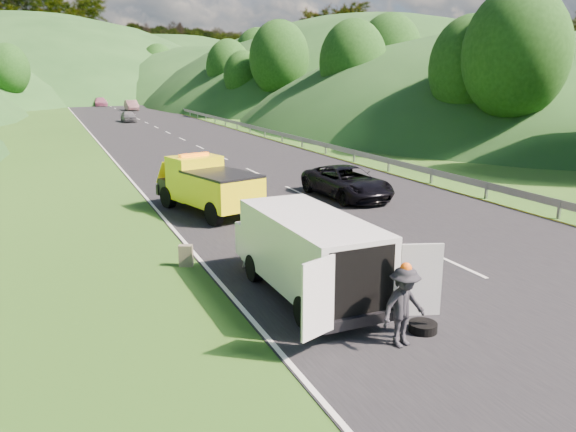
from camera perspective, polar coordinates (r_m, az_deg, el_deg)
name	(u,v)px	position (r m, az deg, el deg)	size (l,w,h in m)	color
ground	(338,260)	(17.25, 5.13, -4.45)	(320.00, 320.00, 0.00)	#38661E
road_surface	(168,133)	(55.68, -12.10, 8.28)	(14.00, 200.00, 0.02)	black
guardrail	(207,121)	(69.48, -8.22, 9.57)	(0.06, 140.00, 1.52)	gray
tree_line_right	(280,114)	(80.67, -0.80, 10.35)	(14.00, 140.00, 14.00)	#235418
hills_backdrop	(104,96)	(149.83, -18.19, 11.47)	(201.00, 288.60, 44.00)	#2D5B23
tow_truck	(208,185)	(22.94, -8.18, 3.11)	(3.34, 5.74, 2.33)	black
white_van	(307,251)	(14.11, 1.99, -3.52)	(3.31, 6.06, 2.14)	black
woman	(248,269)	(16.47, -4.11, -5.35)	(0.63, 0.46, 1.73)	silver
child	(284,265)	(16.73, -0.39, -4.99)	(0.48, 0.37, 0.98)	tan
worker	(402,346)	(12.26, 11.47, -12.81)	(1.12, 0.64, 1.73)	black
suitcase	(186,256)	(16.80, -10.33, -3.99)	(0.40, 0.22, 0.65)	#625C4A
spare_tire	(422,332)	(12.95, 13.51, -11.39)	(0.63, 0.63, 0.20)	black
passing_suv	(347,198)	(25.80, 5.97, 1.84)	(2.35, 5.10, 1.42)	black
dist_car_a	(129,122)	(69.17, -15.86, 9.16)	(1.53, 3.80, 1.29)	#55565B
dist_car_b	(132,111)	(90.84, -15.58, 10.28)	(1.65, 4.74, 1.56)	brown
dist_car_c	(101,106)	(104.77, -18.48, 10.54)	(2.03, 5.01, 1.45)	#A75375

